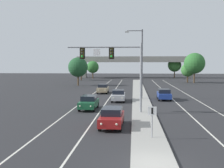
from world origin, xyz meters
name	(u,v)px	position (x,y,z in m)	size (l,w,h in m)	color
ground_plane	(154,167)	(0.00, 0.00, 0.00)	(260.00, 260.00, 0.00)	#28282B
median_island	(143,108)	(0.00, 18.00, 0.07)	(2.40, 110.00, 0.15)	#9E9B93
lane_stripe_oncoming_center	(108,101)	(-4.70, 25.00, 0.00)	(0.14, 100.00, 0.01)	silver
lane_stripe_receding_center	(175,101)	(4.70, 25.00, 0.00)	(0.14, 100.00, 0.01)	silver
edge_stripe_left	(84,100)	(-8.00, 25.00, 0.00)	(0.14, 100.00, 0.01)	silver
edge_stripe_right	(199,102)	(8.00, 25.00, 0.00)	(0.14, 100.00, 0.01)	silver
overhead_signal_mast	(117,62)	(-2.80, 15.22, 5.35)	(7.82, 0.44, 7.20)	gray
median_sign_post	(152,117)	(0.23, 5.16, 1.59)	(0.60, 0.10, 2.20)	gray
street_lamp_median	(140,60)	(-0.07, 26.97, 5.79)	(2.58, 0.28, 10.00)	#4C4C51
car_oncoming_red	(112,117)	(-2.83, 8.79, 0.82)	(1.90, 4.50, 1.58)	maroon
car_oncoming_green	(89,102)	(-6.13, 17.38, 0.82)	(1.85, 4.48, 1.58)	#195633
car_oncoming_silver	(118,95)	(-3.15, 24.52, 0.82)	(1.90, 4.50, 1.58)	#B7B7BC
car_oncoming_tan	(103,88)	(-6.45, 34.94, 0.82)	(1.87, 4.49, 1.58)	tan
car_receding_blue	(164,94)	(3.33, 26.49, 0.82)	(1.89, 4.50, 1.58)	navy
overpass_bridge	(137,62)	(0.00, 87.36, 5.78)	(42.40, 6.40, 7.65)	gray
tree_far_right_b	(175,65)	(13.72, 88.92, 4.59)	(4.85, 4.85, 7.02)	#4C3823
tree_far_left_b	(81,69)	(-17.16, 71.21, 3.49)	(3.69, 3.69, 5.35)	#4C3823
tree_far_left_c	(78,67)	(-14.07, 50.93, 4.34)	(4.60, 4.60, 6.65)	#4C3823
tree_far_right_a	(194,63)	(15.10, 62.09, 5.24)	(5.55, 5.55, 8.02)	#4C3823
tree_far_right_c	(188,70)	(13.65, 63.70, 3.42)	(3.62, 3.62, 5.24)	#4C3823
tree_far_left_a	(93,67)	(-15.12, 81.92, 3.94)	(4.17, 4.17, 6.03)	#4C3823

